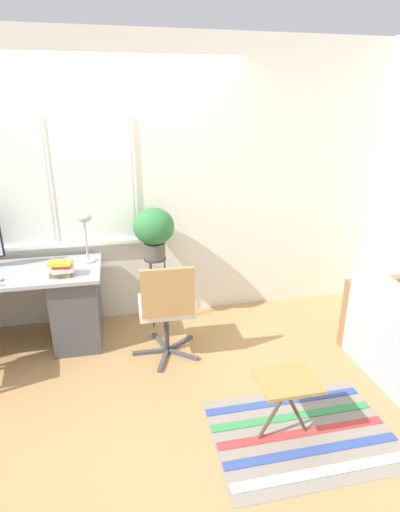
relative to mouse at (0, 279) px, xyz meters
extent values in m
plane|color=tan|center=(0.93, -0.17, -0.74)|extent=(14.00, 14.00, 0.00)
cube|color=white|center=(0.93, 0.59, 0.61)|extent=(9.00, 0.06, 2.70)
cube|color=white|center=(0.05, 0.55, 0.66)|extent=(0.73, 0.02, 1.18)
cube|color=white|center=(0.05, 0.54, 0.66)|extent=(0.66, 0.01, 1.11)
cube|color=white|center=(0.80, 0.55, 0.66)|extent=(0.73, 0.02, 1.18)
cube|color=white|center=(0.80, 0.54, 0.66)|extent=(0.66, 0.01, 1.11)
cube|color=white|center=(0.43, 0.55, 0.09)|extent=(1.54, 0.11, 0.04)
cube|color=#4C4C51|center=(0.55, 0.17, -0.40)|extent=(0.40, 0.60, 0.70)
ellipsoid|color=silver|center=(0.00, 0.00, 0.00)|extent=(0.04, 0.06, 0.03)
cylinder|color=#ADADB2|center=(0.68, 0.30, -0.01)|extent=(0.14, 0.14, 0.01)
cylinder|color=#ADADB2|center=(0.68, 0.30, 0.19)|extent=(0.02, 0.02, 0.38)
ellipsoid|color=#ADADB2|center=(0.68, 0.30, 0.40)|extent=(0.13, 0.13, 0.09)
cube|color=olive|center=(0.48, 0.01, 0.01)|extent=(0.19, 0.16, 0.04)
cube|color=white|center=(0.49, 0.01, 0.04)|extent=(0.19, 0.18, 0.03)
cube|color=red|center=(0.49, 0.02, 0.07)|extent=(0.16, 0.16, 0.03)
cube|color=yellow|center=(0.48, 0.00, 0.10)|extent=(0.21, 0.15, 0.03)
cube|color=#47474C|center=(1.17, -0.20, -0.73)|extent=(0.31, 0.04, 0.03)
cube|color=#47474C|center=(1.28, -0.35, -0.73)|extent=(0.14, 0.30, 0.03)
cube|color=#47474C|center=(1.45, -0.30, -0.73)|extent=(0.27, 0.22, 0.03)
cube|color=#47474C|center=(1.46, -0.12, -0.73)|extent=(0.28, 0.20, 0.03)
cube|color=#47474C|center=(1.28, -0.06, -0.73)|extent=(0.12, 0.31, 0.03)
cylinder|color=#333338|center=(1.33, -0.21, -0.51)|extent=(0.04, 0.04, 0.40)
cube|color=silver|center=(1.33, -0.21, -0.28)|extent=(0.47, 0.45, 0.06)
cube|color=#B2844C|center=(1.32, -0.44, -0.05)|extent=(0.42, 0.05, 0.41)
cube|color=#9EA8B2|center=(2.98, -1.00, -0.12)|extent=(0.16, 1.05, 0.36)
cube|color=olive|center=(3.26, -0.43, -0.42)|extent=(0.72, 0.09, 0.64)
cylinder|color=#333338|center=(1.30, 0.33, -0.05)|extent=(0.21, 0.21, 0.02)
cylinder|color=#333338|center=(1.39, 0.33, -0.40)|extent=(0.01, 0.01, 0.69)
cylinder|color=#333338|center=(1.25, 0.41, -0.40)|extent=(0.01, 0.01, 0.69)
cylinder|color=#333338|center=(1.25, 0.25, -0.40)|extent=(0.01, 0.01, 0.69)
cylinder|color=#514C47|center=(1.30, 0.33, 0.04)|extent=(0.20, 0.20, 0.15)
ellipsoid|color=#2D7038|center=(1.30, 0.33, 0.28)|extent=(0.39, 0.39, 0.35)
cube|color=gray|center=(2.09, -1.35, -0.74)|extent=(1.21, 0.86, 0.01)
cube|color=white|center=(2.09, -1.66, -0.74)|extent=(1.19, 0.07, 0.00)
cube|color=#334C99|center=(2.09, -1.51, -0.74)|extent=(1.19, 0.07, 0.00)
cube|color=#C63838|center=(2.09, -1.35, -0.74)|extent=(1.19, 0.07, 0.00)
cube|color=#388E4C|center=(2.09, -1.20, -0.74)|extent=(1.19, 0.07, 0.00)
cube|color=#334C99|center=(2.09, -1.04, -0.74)|extent=(1.19, 0.07, 0.00)
cube|color=olive|center=(1.96, -1.34, -0.30)|extent=(0.38, 0.32, 0.02)
cylinder|color=#4C3D2D|center=(1.89, -1.34, -0.53)|extent=(0.23, 0.02, 0.44)
cylinder|color=#4C3D2D|center=(2.02, -1.34, -0.53)|extent=(0.23, 0.02, 0.44)
camera|label=1|loc=(0.99, -3.27, 1.32)|focal=28.00mm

